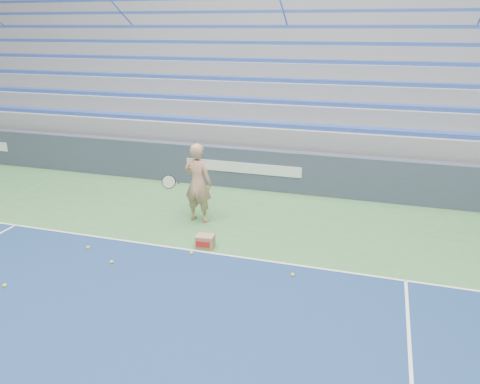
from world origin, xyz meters
name	(u,v)px	position (x,y,z in m)	size (l,w,h in m)	color
sponsor_barrier	(244,168)	(0.00, 15.88, 0.55)	(30.00, 0.32, 1.10)	#374054
bleachers	(288,78)	(0.00, 21.60, 2.36)	(31.00, 9.15, 7.30)	gray
tennis_player	(198,183)	(-0.33, 13.35, 0.90)	(0.96, 0.87, 1.80)	tan
ball_box	(205,242)	(0.31, 12.10, 0.13)	(0.37, 0.30, 0.26)	#9F754D
tennis_ball_0	(5,286)	(-2.41, 9.69, 0.03)	(0.07, 0.07, 0.07)	#E1F031
tennis_ball_1	(112,262)	(-1.12, 10.96, 0.03)	(0.07, 0.07, 0.07)	#E1F031
tennis_ball_2	(88,248)	(-1.89, 11.35, 0.03)	(0.07, 0.07, 0.07)	#E1F031
tennis_ball_3	(191,253)	(0.17, 11.73, 0.03)	(0.07, 0.07, 0.07)	#E1F031
tennis_ball_4	(293,275)	(2.20, 11.47, 0.03)	(0.07, 0.07, 0.07)	#E1F031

